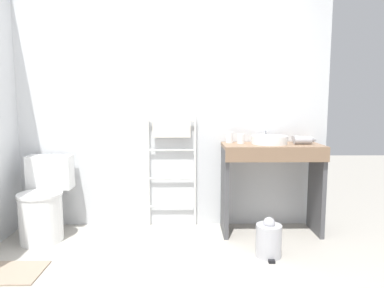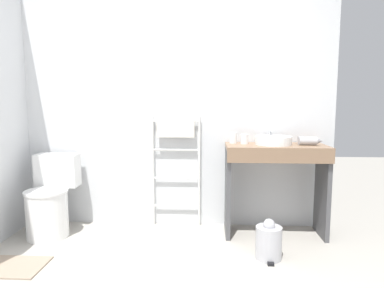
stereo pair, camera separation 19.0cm
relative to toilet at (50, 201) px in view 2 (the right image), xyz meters
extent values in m
cube|color=silver|center=(1.14, 0.40, 0.87)|extent=(3.23, 0.12, 2.39)
cylinder|color=white|center=(0.00, -0.07, -0.11)|extent=(0.38, 0.38, 0.43)
cylinder|color=white|center=(0.00, -0.07, 0.11)|extent=(0.39, 0.39, 0.02)
cube|color=white|center=(0.00, 0.19, 0.26)|extent=(0.41, 0.18, 0.33)
cylinder|color=silver|center=(0.00, 0.19, 0.43)|extent=(0.05, 0.05, 0.01)
cylinder|color=white|center=(0.94, 0.31, 0.23)|extent=(0.02, 0.02, 1.12)
cylinder|color=white|center=(1.42, 0.31, 0.23)|extent=(0.02, 0.02, 1.12)
cylinder|color=white|center=(1.18, 0.31, -0.12)|extent=(0.47, 0.02, 0.02)
cylinder|color=white|center=(1.18, 0.31, 0.17)|extent=(0.47, 0.02, 0.02)
cylinder|color=white|center=(1.18, 0.31, 0.46)|extent=(0.47, 0.02, 0.02)
cylinder|color=white|center=(1.18, 0.31, 0.75)|extent=(0.47, 0.02, 0.02)
cube|color=silver|center=(1.18, 0.28, 0.67)|extent=(0.38, 0.04, 0.17)
cube|color=#84664C|center=(2.14, 0.11, 0.52)|extent=(0.93, 0.44, 0.03)
cube|color=#84664C|center=(2.14, -0.10, 0.46)|extent=(0.93, 0.02, 0.10)
cube|color=#4C4C4F|center=(1.69, 0.11, 0.09)|extent=(0.04, 0.38, 0.83)
cube|color=#4C4C4F|center=(2.58, 0.11, 0.09)|extent=(0.04, 0.38, 0.83)
cylinder|color=white|center=(2.12, 0.13, 0.58)|extent=(0.34, 0.34, 0.08)
cylinder|color=silver|center=(2.12, 0.13, 0.62)|extent=(0.28, 0.28, 0.01)
cylinder|color=silver|center=(2.12, 0.30, 0.61)|extent=(0.02, 0.02, 0.14)
cylinder|color=silver|center=(2.12, 0.25, 0.67)|extent=(0.02, 0.09, 0.02)
cylinder|color=white|center=(1.75, 0.22, 0.59)|extent=(0.07, 0.07, 0.10)
cylinder|color=white|center=(1.85, 0.16, 0.59)|extent=(0.07, 0.07, 0.09)
cylinder|color=#B7B7BC|center=(2.43, 0.10, 0.58)|extent=(0.16, 0.08, 0.08)
cone|color=#9C9CA0|center=(2.54, 0.10, 0.58)|extent=(0.06, 0.07, 0.07)
cube|color=#B7B7BC|center=(2.39, 0.20, 0.58)|extent=(0.05, 0.11, 0.05)
cylinder|color=#B7B7BC|center=(2.00, -0.42, -0.19)|extent=(0.21, 0.21, 0.27)
sphere|color=#B7B7BC|center=(2.00, -0.42, -0.04)|extent=(0.09, 0.09, 0.09)
cube|color=black|center=(2.00, -0.54, -0.31)|extent=(0.05, 0.04, 0.02)
cube|color=gray|center=(-0.03, -0.68, -0.32)|extent=(0.56, 0.36, 0.01)
camera|label=1|loc=(1.34, -3.10, 0.94)|focal=32.00mm
camera|label=2|loc=(1.53, -3.09, 0.94)|focal=32.00mm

